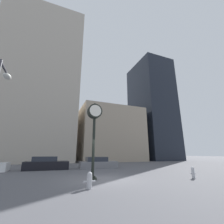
# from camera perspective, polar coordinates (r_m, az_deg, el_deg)

# --- Properties ---
(ground_plane) EXTENTS (200.00, 200.00, 0.00)m
(ground_plane) POSITION_cam_1_polar(r_m,az_deg,el_deg) (10.49, -3.20, -24.30)
(ground_plane) COLOR #515156
(building_tall_tower) EXTENTS (15.77, 12.00, 32.93)m
(building_tall_tower) POSITION_cam_1_polar(r_m,az_deg,el_deg) (37.11, -25.80, 9.67)
(building_tall_tower) COLOR #ADA393
(building_tall_tower) RESTS_ON ground_plane
(building_storefront_row) EXTENTS (14.06, 12.00, 11.89)m
(building_storefront_row) POSITION_cam_1_polar(r_m,az_deg,el_deg) (36.38, -1.32, -8.74)
(building_storefront_row) COLOR gray
(building_storefront_row) RESTS_ON ground_plane
(building_glass_modern) EXTENTS (8.81, 12.00, 27.54)m
(building_glass_modern) POSITION_cam_1_polar(r_m,az_deg,el_deg) (44.21, 14.77, 0.89)
(building_glass_modern) COLOR black
(building_glass_modern) RESTS_ON ground_plane
(street_clock) EXTENTS (1.01, 0.56, 5.11)m
(street_clock) POSITION_cam_1_polar(r_m,az_deg,el_deg) (10.51, -6.78, -3.94)
(street_clock) COLOR black
(street_clock) RESTS_ON ground_plane
(car_black) EXTENTS (4.36, 2.02, 1.31)m
(car_black) POSITION_cam_1_polar(r_m,az_deg,el_deg) (17.87, -23.73, -17.68)
(car_black) COLOR black
(car_black) RESTS_ON ground_plane
(car_grey) EXTENTS (4.40, 2.18, 1.23)m
(car_grey) POSITION_cam_1_polar(r_m,az_deg,el_deg) (18.57, -5.43, -18.86)
(car_grey) COLOR slate
(car_grey) RESTS_ON ground_plane
(fire_hydrant_near) EXTENTS (0.57, 0.25, 0.75)m
(fire_hydrant_near) POSITION_cam_1_polar(r_m,az_deg,el_deg) (7.89, -8.59, -24.27)
(fire_hydrant_near) COLOR #B7B7BC
(fire_hydrant_near) RESTS_ON ground_plane
(fire_hydrant_far) EXTENTS (0.47, 0.20, 0.73)m
(fire_hydrant_far) POSITION_cam_1_polar(r_m,az_deg,el_deg) (12.26, 28.47, -19.55)
(fire_hydrant_far) COLOR #B7B7BC
(fire_hydrant_far) RESTS_ON ground_plane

